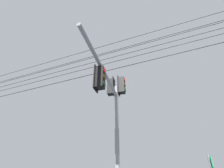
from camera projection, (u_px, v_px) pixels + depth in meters
The scene contains 2 objects.
signal_mast_assembly at pixel (113, 111), 7.64m from camera, with size 4.72×0.97×7.51m.
overhead_wire_span at pixel (99, 61), 10.50m from camera, with size 4.14×23.71×2.35m.
Camera 1 is at (-7.48, -2.21, 2.19)m, focal length 28.14 mm.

